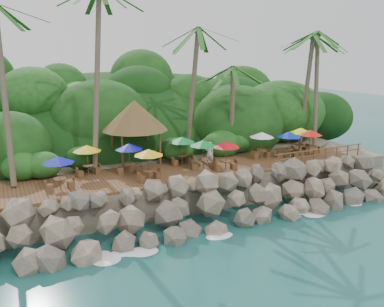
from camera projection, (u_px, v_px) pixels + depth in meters
name	position (u px, v px, depth m)	size (l,w,h in m)	color
ground	(235.00, 232.00, 24.45)	(140.00, 140.00, 0.00)	#19514F
land_base	(146.00, 154.00, 38.21)	(32.00, 25.20, 2.10)	gray
jungle_hill	(123.00, 148.00, 45.04)	(44.80, 28.00, 15.40)	#143811
seawall	(219.00, 202.00, 25.92)	(29.00, 4.00, 2.30)	gray
terrace	(192.00, 170.00, 29.17)	(26.00, 5.00, 0.20)	brown
jungle_foliage	(150.00, 168.00, 37.59)	(44.00, 16.00, 12.00)	#143811
foam_line	(233.00, 229.00, 24.70)	(25.20, 0.80, 0.06)	white
palms	(206.00, 27.00, 30.13)	(30.42, 7.54, 13.52)	brown
palapa	(135.00, 115.00, 30.13)	(4.85, 4.85, 4.60)	brown
dining_clusters	(207.00, 143.00, 29.20)	(20.89, 4.81, 2.05)	brown
railing	(320.00, 154.00, 30.86)	(8.30, 0.10, 1.00)	brown
waiter	(210.00, 153.00, 30.19)	(0.60, 0.40, 1.65)	silver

